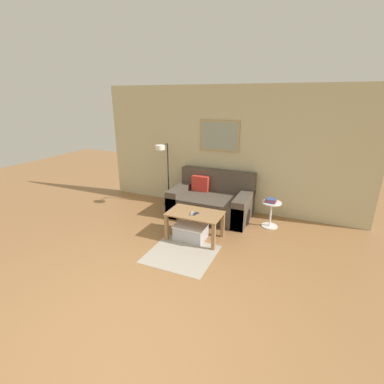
{
  "coord_description": "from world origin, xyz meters",
  "views": [
    {
      "loc": [
        1.64,
        -1.75,
        2.34
      ],
      "look_at": [
        -0.08,
        2.16,
        0.85
      ],
      "focal_mm": 26.0,
      "sensor_mm": 36.0,
      "label": 1
    }
  ],
  "objects_px": {
    "storage_bin": "(191,232)",
    "cell_phone": "(195,214)",
    "couch": "(212,201)",
    "book_stack": "(271,201)",
    "floor_lamp": "(164,164)",
    "side_table": "(271,212)",
    "coffee_table": "(195,218)",
    "remote_control": "(192,213)"
  },
  "relations": [
    {
      "from": "couch",
      "to": "coffee_table",
      "type": "distance_m",
      "value": 1.06
    },
    {
      "from": "side_table",
      "to": "cell_phone",
      "type": "relative_size",
      "value": 3.49
    },
    {
      "from": "couch",
      "to": "book_stack",
      "type": "distance_m",
      "value": 1.2
    },
    {
      "from": "coffee_table",
      "to": "cell_phone",
      "type": "relative_size",
      "value": 6.55
    },
    {
      "from": "couch",
      "to": "book_stack",
      "type": "relative_size",
      "value": 7.62
    },
    {
      "from": "cell_phone",
      "to": "remote_control",
      "type": "bearing_deg",
      "value": -143.65
    },
    {
      "from": "side_table",
      "to": "cell_phone",
      "type": "bearing_deg",
      "value": -136.75
    },
    {
      "from": "book_stack",
      "to": "storage_bin",
      "type": "bearing_deg",
      "value": -138.89
    },
    {
      "from": "storage_bin",
      "to": "floor_lamp",
      "type": "distance_m",
      "value": 1.77
    },
    {
      "from": "floor_lamp",
      "to": "side_table",
      "type": "bearing_deg",
      "value": -1.59
    },
    {
      "from": "floor_lamp",
      "to": "storage_bin",
      "type": "bearing_deg",
      "value": -44.64
    },
    {
      "from": "remote_control",
      "to": "cell_phone",
      "type": "height_order",
      "value": "remote_control"
    },
    {
      "from": "couch",
      "to": "coffee_table",
      "type": "bearing_deg",
      "value": -85.69
    },
    {
      "from": "coffee_table",
      "to": "side_table",
      "type": "bearing_deg",
      "value": 41.37
    },
    {
      "from": "book_stack",
      "to": "cell_phone",
      "type": "distance_m",
      "value": 1.47
    },
    {
      "from": "floor_lamp",
      "to": "coffee_table",
      "type": "bearing_deg",
      "value": -41.94
    },
    {
      "from": "floor_lamp",
      "to": "couch",
      "type": "bearing_deg",
      "value": 0.54
    },
    {
      "from": "cell_phone",
      "to": "book_stack",
      "type": "bearing_deg",
      "value": 59.87
    },
    {
      "from": "remote_control",
      "to": "cell_phone",
      "type": "bearing_deg",
      "value": 6.41
    },
    {
      "from": "storage_bin",
      "to": "remote_control",
      "type": "bearing_deg",
      "value": -25.23
    },
    {
      "from": "floor_lamp",
      "to": "side_table",
      "type": "relative_size",
      "value": 2.85
    },
    {
      "from": "storage_bin",
      "to": "cell_phone",
      "type": "bearing_deg",
      "value": 2.41
    },
    {
      "from": "coffee_table",
      "to": "storage_bin",
      "type": "xyz_separation_m",
      "value": [
        -0.06,
        -0.05,
        -0.25
      ]
    },
    {
      "from": "couch",
      "to": "side_table",
      "type": "bearing_deg",
      "value": -3.51
    },
    {
      "from": "couch",
      "to": "book_stack",
      "type": "bearing_deg",
      "value": -4.4
    },
    {
      "from": "couch",
      "to": "book_stack",
      "type": "xyz_separation_m",
      "value": [
        1.18,
        -0.09,
        0.23
      ]
    },
    {
      "from": "floor_lamp",
      "to": "book_stack",
      "type": "xyz_separation_m",
      "value": [
        2.26,
        -0.08,
        -0.45
      ]
    },
    {
      "from": "storage_bin",
      "to": "side_table",
      "type": "distance_m",
      "value": 1.57
    },
    {
      "from": "coffee_table",
      "to": "storage_bin",
      "type": "height_order",
      "value": "coffee_table"
    },
    {
      "from": "couch",
      "to": "cell_phone",
      "type": "xyz_separation_m",
      "value": [
        0.11,
        -1.1,
        0.18
      ]
    },
    {
      "from": "side_table",
      "to": "book_stack",
      "type": "height_order",
      "value": "book_stack"
    },
    {
      "from": "side_table",
      "to": "remote_control",
      "type": "bearing_deg",
      "value": -137.58
    },
    {
      "from": "coffee_table",
      "to": "storage_bin",
      "type": "bearing_deg",
      "value": -141.95
    },
    {
      "from": "couch",
      "to": "remote_control",
      "type": "distance_m",
      "value": 1.13
    },
    {
      "from": "side_table",
      "to": "couch",
      "type": "bearing_deg",
      "value": 176.49
    },
    {
      "from": "storage_bin",
      "to": "book_stack",
      "type": "xyz_separation_m",
      "value": [
        1.16,
        1.01,
        0.39
      ]
    },
    {
      "from": "cell_phone",
      "to": "side_table",
      "type": "bearing_deg",
      "value": 59.95
    },
    {
      "from": "couch",
      "to": "cell_phone",
      "type": "relative_size",
      "value": 11.28
    },
    {
      "from": "storage_bin",
      "to": "book_stack",
      "type": "bearing_deg",
      "value": 41.11
    },
    {
      "from": "couch",
      "to": "floor_lamp",
      "type": "bearing_deg",
      "value": -179.46
    },
    {
      "from": "floor_lamp",
      "to": "remote_control",
      "type": "relative_size",
      "value": 9.27
    },
    {
      "from": "book_stack",
      "to": "remote_control",
      "type": "relative_size",
      "value": 1.38
    }
  ]
}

